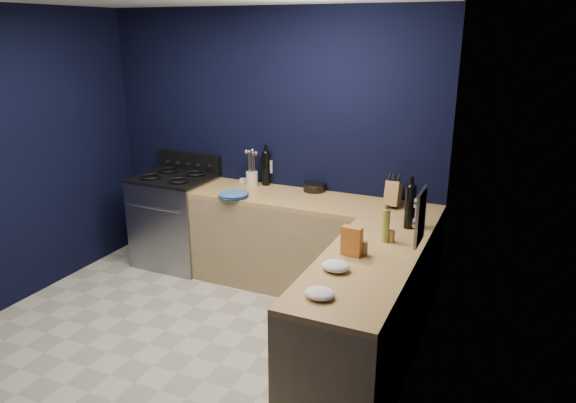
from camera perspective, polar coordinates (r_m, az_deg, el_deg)
The scene contains 26 objects.
floor at distance 4.42m, azimuth -12.35°, elevation -15.37°, with size 3.50×3.50×0.02m, color beige.
wall_back at distance 5.32m, azimuth -2.06°, elevation 6.12°, with size 3.50×0.02×2.60m, color black.
wall_right at distance 3.16m, azimuth 12.71°, elevation -2.68°, with size 0.02×3.50×2.60m, color black.
cab_back at distance 5.06m, azimuth 2.54°, elevation -4.83°, with size 2.30×0.63×0.86m, color #997F56.
top_back at distance 4.91m, azimuth 2.61°, elevation 0.02°, with size 2.30×0.63×0.04m, color olive.
cab_right at distance 3.85m, azimuth 7.88°, elevation -12.83°, with size 0.63×1.67×0.86m, color #997F56.
top_right at distance 3.64m, azimuth 8.18°, elevation -6.72°, with size 0.63×1.67×0.04m, color olive.
gas_range at distance 5.74m, azimuth -11.85°, elevation -2.09°, with size 0.76×0.66×0.92m, color gray.
oven_door at distance 5.51m, azimuth -13.74°, elevation -3.20°, with size 0.59×0.02×0.42m, color black.
cooktop at distance 5.60m, azimuth -12.15°, elevation 2.48°, with size 0.76×0.66×0.03m, color black.
backguard at distance 5.81m, azimuth -10.49°, elevation 4.21°, with size 0.76×0.06×0.20m, color black.
spice_panel at distance 3.71m, azimuth 13.98°, elevation -1.61°, with size 0.02×0.28×0.38m, color gray.
wall_outlet at distance 5.35m, azimuth -2.14°, elevation 3.77°, with size 0.09×0.02×0.13m, color white.
plate_stack at distance 4.99m, azimuth -5.88°, elevation 0.68°, with size 0.27×0.27×0.03m, color #2F62A3.
ramekin at distance 5.47m, azimuth -4.75°, elevation 2.27°, with size 0.09×0.09×0.03m, color white.
utensil_crock at distance 5.31m, azimuth -3.88°, elevation 2.42°, with size 0.11×0.11×0.14m, color beige.
wine_bottle_back at distance 5.32m, azimuth -2.37°, elevation 3.50°, with size 0.08×0.08×0.33m, color black.
lemon_basket at distance 5.14m, azimuth 2.85°, elevation 1.57°, with size 0.21×0.21×0.08m, color black.
knife_block at distance 4.78m, azimuth 11.16°, elevation 0.79°, with size 0.12×0.20×0.22m, color olive.
wine_bottle_right at distance 4.25m, azimuth 12.90°, elevation -0.65°, with size 0.08×0.08×0.33m, color black.
oil_bottle at distance 3.95m, azimuth 10.40°, elevation -2.54°, with size 0.06×0.06×0.25m, color #95A335.
spice_jar_near at distance 3.98m, azimuth 11.04°, elevation -3.65°, with size 0.04×0.04×0.09m, color olive.
spice_jar_far at distance 3.73m, azimuth 8.12°, elevation -4.96°, with size 0.05×0.05×0.10m, color olive.
crouton_bag at distance 3.69m, azimuth 6.82°, elevation -4.23°, with size 0.14×0.07×0.21m, color #BA2D11.
towel_front at distance 3.48m, azimuth 5.10°, elevation -6.89°, with size 0.19×0.16×0.07m, color white.
towel_end at distance 3.14m, azimuth 3.40°, elevation -9.77°, with size 0.18×0.16×0.05m, color white.
Camera 1 is at (2.31, -2.91, 2.39)m, focal length 33.29 mm.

